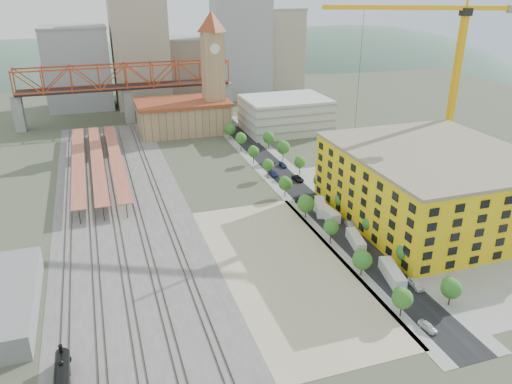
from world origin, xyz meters
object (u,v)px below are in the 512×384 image
object	(u,v)px
clock_tower	(213,61)
site_trailer_d	(321,207)
tower_crane	(446,58)
site_trailer_b	(356,240)
construction_building	(432,185)
car_0	(428,327)
site_trailer_a	(392,274)
site_trailer_c	(327,213)

from	to	relation	value
clock_tower	site_trailer_d	bearing A→B (deg)	-84.79
tower_crane	site_trailer_b	size ratio (longest dim) A/B	6.58
construction_building	car_0	xyz separation A→B (m)	(-29.00, -40.00, -8.73)
site_trailer_d	site_trailer_a	bearing A→B (deg)	-70.02
site_trailer_a	site_trailer_c	size ratio (longest dim) A/B	0.99
site_trailer_a	car_0	bearing A→B (deg)	-87.85
site_trailer_a	site_trailer_b	size ratio (longest dim) A/B	1.10
construction_building	site_trailer_c	bearing A→B (deg)	162.06
tower_crane	site_trailer_d	bearing A→B (deg)	-161.63
tower_crane	site_trailer_b	world-z (taller)	tower_crane
site_trailer_c	site_trailer_b	bearing A→B (deg)	-94.24
clock_tower	tower_crane	world-z (taller)	tower_crane
site_trailer_c	car_0	xyz separation A→B (m)	(-3.00, -48.42, -0.72)
tower_crane	site_trailer_a	distance (m)	77.97
clock_tower	site_trailer_c	xyz separation A→B (m)	(8.00, -91.58, -27.30)
site_trailer_b	car_0	xyz separation A→B (m)	(-3.00, -32.43, -0.58)
car_0	tower_crane	bearing A→B (deg)	44.41
construction_building	site_trailer_d	xyz separation A→B (m)	(-26.00, 12.26, -8.07)
site_trailer_a	site_trailer_d	xyz separation A→B (m)	(0.00, 35.65, -0.04)
construction_building	site_trailer_d	distance (m)	29.86
construction_building	tower_crane	distance (m)	44.39
tower_crane	site_trailer_a	xyz separation A→B (m)	(-46.70, -51.16, -35.79)
construction_building	site_trailer_d	world-z (taller)	construction_building
clock_tower	car_0	size ratio (longest dim) A/B	13.09
construction_building	site_trailer_b	xyz separation A→B (m)	(-26.00, -7.57, -8.16)
site_trailer_a	site_trailer_d	world-z (taller)	site_trailer_a
site_trailer_c	car_0	world-z (taller)	site_trailer_c
construction_building	site_trailer_b	world-z (taller)	construction_building
site_trailer_d	car_0	distance (m)	52.35
clock_tower	site_trailer_c	world-z (taller)	clock_tower
construction_building	site_trailer_b	bearing A→B (deg)	-163.77
construction_building	site_trailer_c	distance (m)	28.48
clock_tower	car_0	bearing A→B (deg)	-87.95
construction_building	site_trailer_c	size ratio (longest dim) A/B	4.97
site_trailer_b	site_trailer_c	distance (m)	15.99
site_trailer_a	site_trailer_b	distance (m)	15.82
construction_building	site_trailer_a	bearing A→B (deg)	-138.02
clock_tower	construction_building	world-z (taller)	clock_tower
tower_crane	site_trailer_d	world-z (taller)	tower_crane
site_trailer_c	car_0	size ratio (longest dim) A/B	2.56
site_trailer_a	site_trailer_c	bearing A→B (deg)	102.39
construction_building	site_trailer_a	distance (m)	35.88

